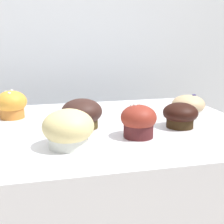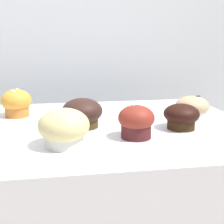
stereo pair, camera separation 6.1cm
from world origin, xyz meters
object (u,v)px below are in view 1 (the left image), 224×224
at_px(muffin_front_center, 11,104).
at_px(muffin_back_left, 180,115).
at_px(muffin_back_right, 188,107).
at_px(muffin_front_right, 82,114).
at_px(muffin_back_center, 68,129).
at_px(muffin_front_left, 139,121).

relative_size(muffin_front_center, muffin_back_left, 0.97).
distance_m(muffin_back_right, muffin_front_right, 0.34).
relative_size(muffin_front_center, muffin_back_center, 0.80).
xyz_separation_m(muffin_front_left, muffin_front_right, (-0.13, 0.12, -0.00)).
xyz_separation_m(muffin_back_left, muffin_front_right, (-0.27, 0.06, 0.00)).
bearing_deg(muffin_back_center, muffin_front_right, 70.52).
distance_m(muffin_back_right, muffin_front_left, 0.26).
bearing_deg(muffin_back_left, muffin_front_left, -158.34).
xyz_separation_m(muffin_front_center, muffin_back_center, (0.14, -0.30, -0.00)).
height_order(muffin_back_left, muffin_front_right, muffin_front_right).
relative_size(muffin_back_left, muffin_front_right, 0.86).
height_order(muffin_front_left, muffin_back_center, same).
bearing_deg(muffin_front_left, muffin_back_left, 21.66).
xyz_separation_m(muffin_front_center, muffin_back_left, (0.46, -0.21, -0.01)).
xyz_separation_m(muffin_back_left, muffin_back_right, (0.07, 0.09, -0.00)).
distance_m(muffin_back_left, muffin_back_center, 0.33).
bearing_deg(muffin_back_right, muffin_front_left, -144.81).
xyz_separation_m(muffin_front_left, muffin_back_center, (-0.18, -0.03, 0.00)).
distance_m(muffin_back_left, muffin_back_right, 0.12).
bearing_deg(muffin_front_left, muffin_back_center, -170.06).
bearing_deg(muffin_front_right, muffin_back_left, -12.73).
height_order(muffin_back_right, muffin_front_left, muffin_front_left).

